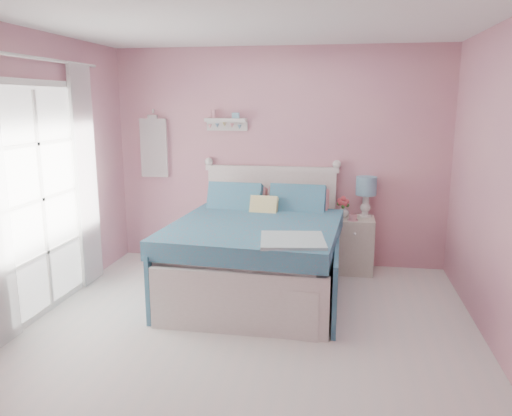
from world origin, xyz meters
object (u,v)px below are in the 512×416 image
(nightstand, at_px, (354,245))
(teacup, at_px, (353,217))
(bed, at_px, (258,254))
(vase, at_px, (343,211))
(table_lamp, at_px, (366,189))

(nightstand, height_order, teacup, teacup)
(bed, xyz_separation_m, teacup, (0.98, 0.68, 0.27))
(nightstand, xyz_separation_m, vase, (-0.14, 0.03, 0.39))
(bed, bearing_deg, nightstand, 42.31)
(bed, relative_size, vase, 14.64)
(table_lamp, height_order, vase, table_lamp)
(nightstand, height_order, vase, vase)
(bed, xyz_separation_m, table_lamp, (1.12, 0.90, 0.57))
(table_lamp, xyz_separation_m, teacup, (-0.14, -0.22, -0.29))
(nightstand, bearing_deg, teacup, -102.03)
(bed, xyz_separation_m, nightstand, (1.01, 0.80, -0.08))
(vase, distance_m, teacup, 0.19)
(teacup, bearing_deg, bed, -145.24)
(bed, height_order, vase, bed)
(table_lamp, bearing_deg, nightstand, -139.60)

